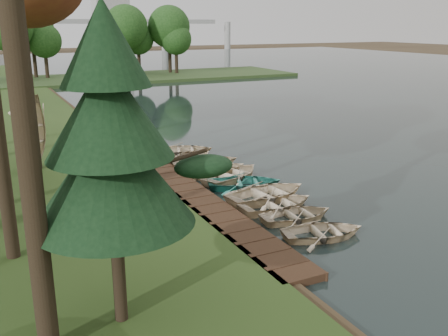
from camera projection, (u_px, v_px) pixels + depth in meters
name	position (u px, v px, depth m)	size (l,w,h in m)	color
ground	(230.00, 198.00, 22.14)	(300.00, 300.00, 0.00)	#3D2F1D
water	(399.00, 97.00, 52.11)	(130.00, 200.00, 0.05)	black
boardwalk	(197.00, 200.00, 21.42)	(1.60, 16.00, 0.30)	#382315
peninsula	(118.00, 78.00, 68.55)	(50.00, 14.00, 0.45)	#2F451F
far_trees	(90.00, 32.00, 65.41)	(45.60, 5.60, 8.80)	black
bridge	(63.00, 25.00, 128.78)	(95.90, 4.00, 8.60)	#A5A5A0
building_a	(111.00, 18.00, 152.99)	(10.00, 8.00, 18.00)	#A5A5A0
rowboat_0	(323.00, 230.00, 17.79)	(2.16, 3.02, 0.63)	beige
rowboat_1	(297.00, 213.00, 19.38)	(2.13, 2.99, 0.62)	beige
rowboat_2	(277.00, 202.00, 20.48)	(2.38, 3.33, 0.69)	beige
rowboat_3	(268.00, 191.00, 21.58)	(2.78, 3.89, 0.81)	beige
rowboat_4	(244.00, 181.00, 23.16)	(2.45, 3.43, 0.71)	teal
rowboat_5	(232.00, 172.00, 24.39)	(2.63, 3.68, 0.76)	beige
rowboat_6	(214.00, 168.00, 25.20)	(2.51, 3.51, 0.73)	beige
rowboat_7	(205.00, 160.00, 26.65)	(2.56, 3.59, 0.74)	beige
rowboat_8	(191.00, 156.00, 27.69)	(2.19, 3.06, 0.63)	beige
rowboat_9	(182.00, 149.00, 29.09)	(2.52, 3.53, 0.73)	beige
stored_rowboat	(36.00, 160.00, 25.65)	(2.64, 3.70, 0.77)	beige
pine_tree	(110.00, 138.00, 11.23)	(3.80, 3.80, 7.70)	black
reeds_0	(128.00, 201.00, 19.43)	(0.60, 0.60, 0.93)	#3F661E
reeds_1	(129.00, 180.00, 22.04)	(0.60, 0.60, 0.94)	#3F661E
reeds_2	(103.00, 184.00, 21.30)	(0.60, 0.60, 1.09)	#3F661E
reeds_3	(95.00, 149.00, 27.52)	(0.60, 0.60, 0.98)	#3F661E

